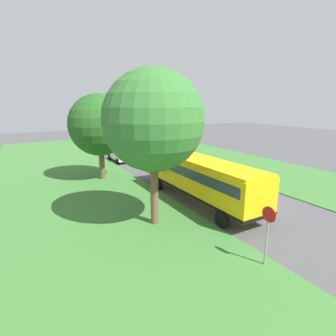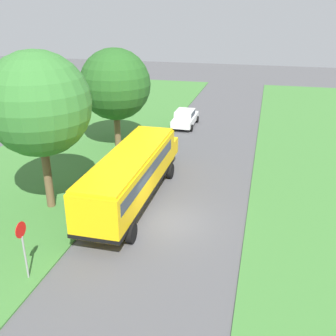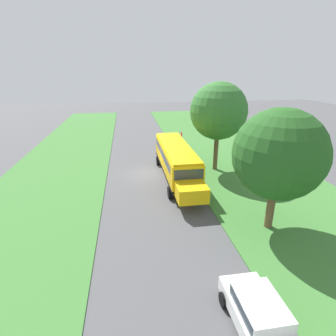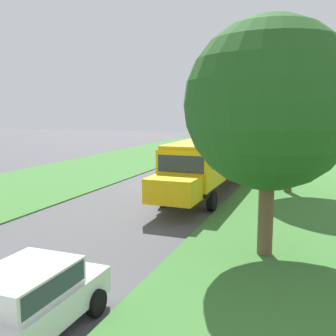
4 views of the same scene
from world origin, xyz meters
name	(u,v)px [view 2 (image 2 of 4)]	position (x,y,z in m)	size (l,w,h in m)	color
ground_plane	(169,222)	(0.00, 0.00, 0.00)	(120.00, 120.00, 0.00)	#4C4C4F
grass_verge	(4,200)	(-10.00, 0.00, 0.04)	(12.00, 80.00, 0.08)	#3D7533
school_bus	(132,172)	(-2.54, 1.67, 1.92)	(2.84, 12.42, 3.16)	yellow
car_white_nearest	(185,117)	(-2.80, 17.51, 0.88)	(2.02, 4.40, 1.56)	silver
oak_tree_beside_bus	(38,103)	(-6.83, -0.12, 6.04)	(5.48, 5.48, 8.72)	brown
oak_tree_roadside_mid	(114,84)	(-7.08, 10.86, 5.00)	(5.47, 5.47, 7.75)	brown
stop_sign	(23,244)	(-4.60, -5.99, 1.74)	(0.08, 0.68, 2.74)	gray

